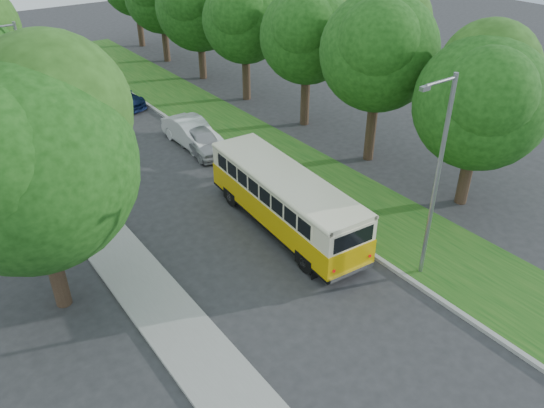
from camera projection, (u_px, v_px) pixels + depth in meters
ground at (294, 282)px, 20.31m from camera, size 120.00×120.00×0.00m
curb at (289, 199)px, 25.55m from camera, size 0.20×70.00×0.15m
grass_verge at (325, 185)px, 26.75m from camera, size 4.50×70.00×0.13m
sidewalk at (124, 262)px, 21.31m from camera, size 2.20×70.00×0.12m
treeline at (150, 26)px, 31.29m from camera, size 24.27×41.91×9.46m
lamppost_near at (436, 176)px, 18.46m from camera, size 1.71×0.16×8.00m
lamppost_far at (28, 91)px, 26.87m from camera, size 1.71×0.16×7.50m
warning_sign at (67, 161)px, 25.43m from camera, size 0.56×0.10×2.50m
vintage_bus at (285, 202)px, 22.81m from camera, size 2.97×9.33×2.73m
car_silver at (202, 141)px, 29.86m from camera, size 2.03×4.28×1.41m
car_white at (192, 132)px, 30.71m from camera, size 1.73×4.69×1.53m
car_blue at (116, 97)px, 36.14m from camera, size 3.16×5.11×1.38m
car_grey at (86, 71)px, 41.16m from camera, size 3.53×5.42×1.39m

